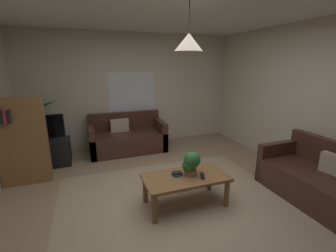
{
  "coord_description": "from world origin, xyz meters",
  "views": [
    {
      "loc": [
        -1.05,
        -2.62,
        1.89
      ],
      "look_at": [
        0.0,
        0.3,
        1.05
      ],
      "focal_mm": 24.63,
      "sensor_mm": 36.0,
      "label": 1
    }
  ],
  "objects_px": {
    "tv_stand": "(45,153)",
    "bookshelf_corner": "(22,141)",
    "remote_on_table_0": "(202,176)",
    "potted_palm_corner": "(39,129)",
    "book_on_table_0": "(177,174)",
    "book_on_table_1": "(177,173)",
    "couch_under_window": "(127,139)",
    "pendant_lamp": "(189,42)",
    "coffee_table": "(186,181)",
    "tv": "(41,128)",
    "couch_right_side": "(319,182)",
    "potted_plant_on_table": "(191,163)"
  },
  "relations": [
    {
      "from": "tv_stand",
      "to": "couch_under_window",
      "type": "bearing_deg",
      "value": 9.98
    },
    {
      "from": "book_on_table_0",
      "to": "potted_palm_corner",
      "type": "height_order",
      "value": "potted_palm_corner"
    },
    {
      "from": "remote_on_table_0",
      "to": "book_on_table_1",
      "type": "bearing_deg",
      "value": 177.9
    },
    {
      "from": "coffee_table",
      "to": "potted_plant_on_table",
      "type": "xyz_separation_m",
      "value": [
        0.07,
        0.0,
        0.25
      ]
    },
    {
      "from": "pendant_lamp",
      "to": "potted_palm_corner",
      "type": "bearing_deg",
      "value": 129.95
    },
    {
      "from": "couch_under_window",
      "to": "potted_plant_on_table",
      "type": "relative_size",
      "value": 4.76
    },
    {
      "from": "couch_under_window",
      "to": "tv_stand",
      "type": "relative_size",
      "value": 1.8
    },
    {
      "from": "book_on_table_1",
      "to": "potted_palm_corner",
      "type": "xyz_separation_m",
      "value": [
        -2.02,
        2.49,
        0.15
      ]
    },
    {
      "from": "remote_on_table_0",
      "to": "potted_palm_corner",
      "type": "bearing_deg",
      "value": 153.96
    },
    {
      "from": "couch_right_side",
      "to": "pendant_lamp",
      "type": "height_order",
      "value": "pendant_lamp"
    },
    {
      "from": "book_on_table_0",
      "to": "remote_on_table_0",
      "type": "bearing_deg",
      "value": -26.15
    },
    {
      "from": "book_on_table_1",
      "to": "bookshelf_corner",
      "type": "xyz_separation_m",
      "value": [
        -2.07,
        1.4,
        0.24
      ]
    },
    {
      "from": "tv_stand",
      "to": "couch_right_side",
      "type": "bearing_deg",
      "value": -34.13
    },
    {
      "from": "bookshelf_corner",
      "to": "couch_under_window",
      "type": "bearing_deg",
      "value": 26.32
    },
    {
      "from": "couch_under_window",
      "to": "pendant_lamp",
      "type": "xyz_separation_m",
      "value": [
        0.38,
        -2.34,
        1.85
      ]
    },
    {
      "from": "book_on_table_0",
      "to": "coffee_table",
      "type": "bearing_deg",
      "value": -29.58
    },
    {
      "from": "couch_under_window",
      "to": "book_on_table_0",
      "type": "xyz_separation_m",
      "value": [
        0.27,
        -2.28,
        0.17
      ]
    },
    {
      "from": "couch_right_side",
      "to": "tv_stand",
      "type": "relative_size",
      "value": 1.71
    },
    {
      "from": "tv",
      "to": "pendant_lamp",
      "type": "relative_size",
      "value": 1.45
    },
    {
      "from": "coffee_table",
      "to": "remote_on_table_0",
      "type": "xyz_separation_m",
      "value": [
        0.2,
        -0.09,
        0.08
      ]
    },
    {
      "from": "bookshelf_corner",
      "to": "book_on_table_0",
      "type": "bearing_deg",
      "value": -33.81
    },
    {
      "from": "couch_right_side",
      "to": "couch_under_window",
      "type": "bearing_deg",
      "value": -142.53
    },
    {
      "from": "potted_plant_on_table",
      "to": "book_on_table_0",
      "type": "bearing_deg",
      "value": 162.33
    },
    {
      "from": "couch_right_side",
      "to": "book_on_table_0",
      "type": "relative_size",
      "value": 12.82
    },
    {
      "from": "potted_plant_on_table",
      "to": "potted_palm_corner",
      "type": "bearing_deg",
      "value": 130.93
    },
    {
      "from": "book_on_table_0",
      "to": "pendant_lamp",
      "type": "relative_size",
      "value": 0.22
    },
    {
      "from": "tv_stand",
      "to": "bookshelf_corner",
      "type": "bearing_deg",
      "value": -107.03
    },
    {
      "from": "tv_stand",
      "to": "book_on_table_0",
      "type": "bearing_deg",
      "value": -46.59
    },
    {
      "from": "couch_right_side",
      "to": "remote_on_table_0",
      "type": "bearing_deg",
      "value": -105.18
    },
    {
      "from": "tv",
      "to": "potted_palm_corner",
      "type": "xyz_separation_m",
      "value": [
        -0.13,
        0.51,
        -0.14
      ]
    },
    {
      "from": "tv",
      "to": "tv_stand",
      "type": "bearing_deg",
      "value": 90.0
    },
    {
      "from": "book_on_table_1",
      "to": "potted_palm_corner",
      "type": "height_order",
      "value": "potted_palm_corner"
    },
    {
      "from": "tv_stand",
      "to": "bookshelf_corner",
      "type": "distance_m",
      "value": 0.79
    },
    {
      "from": "remote_on_table_0",
      "to": "pendant_lamp",
      "type": "relative_size",
      "value": 0.29
    },
    {
      "from": "potted_palm_corner",
      "to": "pendant_lamp",
      "type": "xyz_separation_m",
      "value": [
        2.13,
        -2.54,
        1.51
      ]
    },
    {
      "from": "book_on_table_0",
      "to": "potted_palm_corner",
      "type": "relative_size",
      "value": 0.09
    },
    {
      "from": "couch_under_window",
      "to": "couch_right_side",
      "type": "relative_size",
      "value": 1.06
    },
    {
      "from": "couch_right_side",
      "to": "book_on_table_1",
      "type": "height_order",
      "value": "couch_right_side"
    },
    {
      "from": "book_on_table_0",
      "to": "book_on_table_1",
      "type": "bearing_deg",
      "value": -95.75
    },
    {
      "from": "couch_right_side",
      "to": "tv",
      "type": "height_order",
      "value": "tv"
    },
    {
      "from": "remote_on_table_0",
      "to": "tv_stand",
      "type": "xyz_separation_m",
      "value": [
        -2.19,
        2.15,
        -0.19
      ]
    },
    {
      "from": "bookshelf_corner",
      "to": "pendant_lamp",
      "type": "bearing_deg",
      "value": -33.62
    },
    {
      "from": "tv_stand",
      "to": "remote_on_table_0",
      "type": "bearing_deg",
      "value": -44.37
    },
    {
      "from": "couch_under_window",
      "to": "book_on_table_0",
      "type": "distance_m",
      "value": 2.3
    },
    {
      "from": "book_on_table_1",
      "to": "remote_on_table_0",
      "type": "relative_size",
      "value": 0.74
    },
    {
      "from": "remote_on_table_0",
      "to": "tv",
      "type": "relative_size",
      "value": 0.2
    },
    {
      "from": "remote_on_table_0",
      "to": "potted_palm_corner",
      "type": "relative_size",
      "value": 0.12
    },
    {
      "from": "tv",
      "to": "potted_palm_corner",
      "type": "height_order",
      "value": "potted_palm_corner"
    },
    {
      "from": "book_on_table_0",
      "to": "potted_plant_on_table",
      "type": "distance_m",
      "value": 0.25
    },
    {
      "from": "couch_under_window",
      "to": "coffee_table",
      "type": "bearing_deg",
      "value": -80.83
    }
  ]
}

